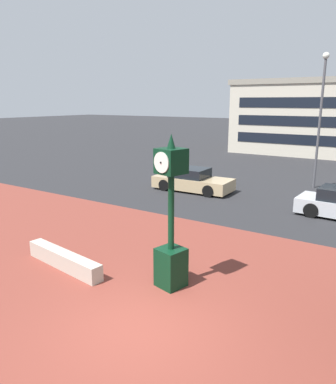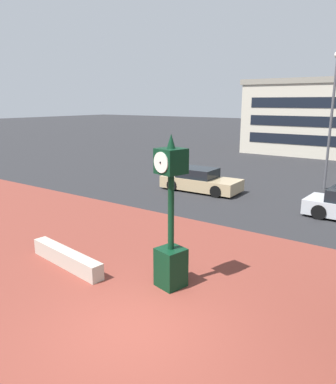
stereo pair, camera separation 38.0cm
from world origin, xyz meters
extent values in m
plane|color=#262628|center=(0.00, 0.00, 0.00)|extent=(200.00, 200.00, 0.00)
cube|color=brown|center=(0.00, 1.67, 0.00)|extent=(44.00, 11.35, 0.01)
cube|color=#ADA393|center=(-3.77, 1.23, 0.25)|extent=(3.22, 0.83, 0.50)
cube|color=black|center=(-0.45, 2.04, 0.54)|extent=(0.82, 0.82, 1.08)
cylinder|color=black|center=(-0.45, 2.04, 2.11)|extent=(0.17, 0.17, 2.04)
cube|color=black|center=(-0.45, 2.04, 3.45)|extent=(0.78, 0.78, 0.64)
cylinder|color=silver|center=(-0.37, 2.36, 3.45)|extent=(0.51, 0.16, 0.52)
sphere|color=black|center=(-0.36, 2.38, 3.45)|extent=(0.05, 0.05, 0.05)
cylinder|color=silver|center=(-0.53, 1.71, 3.45)|extent=(0.51, 0.16, 0.52)
sphere|color=black|center=(-0.53, 1.70, 3.45)|extent=(0.05, 0.05, 0.05)
cone|color=black|center=(-0.45, 2.04, 3.95)|extent=(0.22, 0.22, 0.37)
cube|color=tan|center=(-5.34, 12.09, 0.44)|extent=(4.45, 1.94, 0.64)
cube|color=black|center=(-5.56, 12.08, 1.00)|extent=(2.06, 1.63, 0.56)
cylinder|color=black|center=(-3.99, 12.98, 0.32)|extent=(0.64, 0.23, 0.64)
cylinder|color=black|center=(-3.95, 11.26, 0.32)|extent=(0.64, 0.23, 0.64)
cylinder|color=black|center=(-6.73, 12.92, 0.32)|extent=(0.64, 0.23, 0.64)
cylinder|color=black|center=(-6.69, 11.20, 0.32)|extent=(0.64, 0.23, 0.64)
cylinder|color=black|center=(1.48, 12.14, 0.32)|extent=(0.65, 0.25, 0.64)
cylinder|color=black|center=(1.39, 10.51, 0.32)|extent=(0.65, 0.25, 0.64)
cylinder|color=#4C4C51|center=(0.25, 16.55, 3.58)|extent=(0.14, 0.14, 7.16)
sphere|color=white|center=(0.25, 16.55, 7.31)|extent=(0.36, 0.36, 0.36)
camera|label=1|loc=(4.47, -5.74, 4.91)|focal=34.50mm
camera|label=2|loc=(4.78, -5.53, 4.91)|focal=34.50mm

